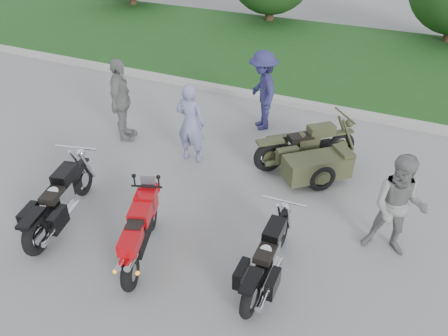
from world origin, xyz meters
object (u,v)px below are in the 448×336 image
at_px(cruiser_right, 266,261).
at_px(person_denim, 262,91).
at_px(sportbike_red, 139,232).
at_px(cruiser_left, 58,203).
at_px(person_grey, 399,207).
at_px(cruiser_sidecar, 311,158).
at_px(person_stripe, 191,123).
at_px(person_back, 121,101).

bearing_deg(cruiser_right, person_denim, 109.82).
height_order(sportbike_red, cruiser_left, sportbike_red).
bearing_deg(cruiser_right, person_grey, 40.60).
bearing_deg(cruiser_sidecar, person_stripe, -121.39).
relative_size(cruiser_sidecar, person_stripe, 1.16).
distance_m(person_stripe, person_back, 1.86).
height_order(person_stripe, person_back, person_back).
height_order(cruiser_left, cruiser_sidecar, cruiser_sidecar).
xyz_separation_m(cruiser_left, person_denim, (1.82, 4.88, 0.50)).
distance_m(person_stripe, person_grey, 4.36).
distance_m(cruiser_left, cruiser_right, 3.68).
xyz_separation_m(sportbike_red, person_back, (-2.56, 3.10, 0.43)).
relative_size(cruiser_right, cruiser_sidecar, 1.01).
relative_size(cruiser_right, person_stripe, 1.17).
bearing_deg(cruiser_right, person_back, 146.66).
height_order(cruiser_sidecar, person_grey, person_grey).
height_order(person_stripe, person_grey, person_grey).
xyz_separation_m(cruiser_left, cruiser_sidecar, (3.48, 3.29, -0.03)).
height_order(sportbike_red, person_denim, person_denim).
bearing_deg(person_back, cruiser_left, 173.76).
bearing_deg(cruiser_right, cruiser_sidecar, 91.53).
bearing_deg(sportbike_red, cruiser_sidecar, 42.73).
relative_size(cruiser_left, cruiser_sidecar, 1.10).
bearing_deg(person_denim, person_grey, 11.00).
relative_size(cruiser_left, person_denim, 1.17).
bearing_deg(sportbike_red, cruiser_right, -9.02).
relative_size(cruiser_right, person_denim, 1.07).
xyz_separation_m(cruiser_left, person_stripe, (1.02, 2.84, 0.42)).
height_order(cruiser_right, person_denim, person_denim).
xyz_separation_m(sportbike_red, person_grey, (3.51, 1.83, 0.36)).
height_order(sportbike_red, person_grey, person_grey).
xyz_separation_m(cruiser_sidecar, person_back, (-4.31, -0.29, 0.54)).
height_order(cruiser_right, person_grey, person_grey).
xyz_separation_m(cruiser_right, person_grey, (1.57, 1.45, 0.48)).
xyz_separation_m(person_grey, person_back, (-6.07, 1.27, 0.07)).
distance_m(cruiser_left, person_denim, 5.23).
xyz_separation_m(cruiser_left, person_grey, (5.24, 1.73, 0.43)).
bearing_deg(cruiser_left, cruiser_sidecar, 29.03).
relative_size(cruiser_right, person_grey, 1.16).
bearing_deg(person_grey, person_back, 165.44).
bearing_deg(cruiser_sidecar, person_grey, 6.43).
relative_size(cruiser_sidecar, person_denim, 1.06).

